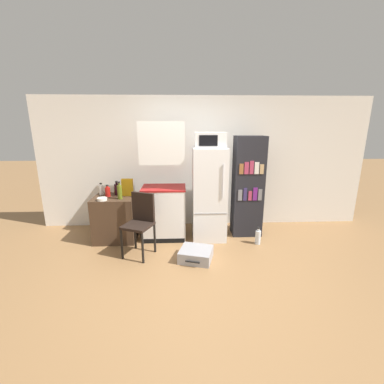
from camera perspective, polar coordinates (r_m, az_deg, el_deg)
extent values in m
plane|color=olive|center=(3.63, 1.90, -18.47)|extent=(24.00, 24.00, 0.00)
cube|color=white|center=(5.10, 2.58, 6.47)|extent=(6.40, 0.10, 2.51)
cube|color=#422D1E|center=(4.75, -16.56, -5.55)|extent=(0.70, 0.62, 0.78)
cube|color=white|center=(4.63, -6.14, -4.70)|extent=(0.74, 0.53, 0.91)
cube|color=#B21E1E|center=(4.50, -6.30, 0.94)|extent=(0.76, 0.54, 0.03)
cube|color=white|center=(4.38, -6.59, 10.83)|extent=(0.74, 0.45, 0.69)
cube|color=black|center=(4.54, -6.21, -10.76)|extent=(0.71, 0.01, 0.08)
cube|color=white|center=(4.51, 3.80, -0.45)|extent=(0.58, 0.59, 1.62)
cube|color=gray|center=(4.30, 4.17, -4.82)|extent=(0.55, 0.01, 0.01)
cylinder|color=silver|center=(4.17, 6.89, 2.32)|extent=(0.02, 0.02, 0.57)
cube|color=silver|center=(4.36, 4.01, 11.47)|extent=(0.51, 0.37, 0.25)
cube|color=black|center=(4.17, 3.65, 11.33)|extent=(0.30, 0.01, 0.17)
cube|color=black|center=(4.73, 12.28, 1.13)|extent=(0.52, 0.36, 1.80)
cube|color=slate|center=(4.54, 10.64, -0.71)|extent=(0.07, 0.01, 0.19)
cube|color=#332856|center=(4.56, 11.73, -0.51)|extent=(0.06, 0.01, 0.22)
cube|color=#A33351|center=(4.58, 12.78, -0.84)|extent=(0.06, 0.01, 0.17)
cube|color=#661E75|center=(4.60, 13.86, -0.45)|extent=(0.07, 0.01, 0.23)
cube|color=slate|center=(4.63, 14.89, -0.61)|extent=(0.06, 0.01, 0.20)
cube|color=brown|center=(4.44, 10.92, 5.05)|extent=(0.07, 0.01, 0.18)
cube|color=#A33351|center=(4.46, 12.03, 5.21)|extent=(0.07, 0.01, 0.21)
cube|color=#A33351|center=(4.48, 13.14, 5.32)|extent=(0.07, 0.01, 0.23)
cube|color=silver|center=(4.51, 14.21, 5.16)|extent=(0.07, 0.01, 0.20)
cube|color=tan|center=(4.54, 15.26, 4.91)|extent=(0.07, 0.01, 0.17)
cylinder|color=#566619|center=(4.43, -15.77, -0.05)|extent=(0.08, 0.08, 0.23)
cylinder|color=#566619|center=(4.40, -15.89, 1.67)|extent=(0.03, 0.03, 0.04)
cylinder|color=black|center=(4.39, -15.92, 2.09)|extent=(0.04, 0.04, 0.02)
cylinder|color=black|center=(4.72, -16.35, 0.55)|extent=(0.08, 0.08, 0.19)
cylinder|color=black|center=(4.70, -16.45, 1.88)|extent=(0.04, 0.04, 0.03)
cylinder|color=black|center=(4.69, -16.47, 2.21)|extent=(0.04, 0.04, 0.02)
cylinder|color=white|center=(4.82, -19.50, 0.40)|extent=(0.08, 0.08, 0.16)
cylinder|color=white|center=(4.80, -19.60, 1.52)|extent=(0.04, 0.04, 0.03)
cylinder|color=black|center=(4.79, -19.62, 1.79)|extent=(0.04, 0.04, 0.02)
cylinder|color=#AD1914|center=(4.65, -18.24, 0.00)|extent=(0.09, 0.09, 0.16)
cylinder|color=#AD1914|center=(4.63, -18.33, 1.14)|extent=(0.04, 0.04, 0.03)
cylinder|color=black|center=(4.63, -18.35, 1.41)|extent=(0.05, 0.05, 0.02)
cylinder|color=brown|center=(4.85, -16.43, 0.47)|extent=(0.09, 0.09, 0.12)
cylinder|color=brown|center=(4.84, -16.49, 1.28)|extent=(0.04, 0.04, 0.02)
cylinder|color=black|center=(4.83, -16.51, 1.48)|extent=(0.05, 0.05, 0.01)
cylinder|color=silver|center=(4.46, -19.36, -1.49)|extent=(0.16, 0.16, 0.04)
cube|color=gold|center=(4.59, -14.15, 1.01)|extent=(0.19, 0.07, 0.30)
cylinder|color=black|center=(4.09, -15.35, -11.12)|extent=(0.04, 0.04, 0.48)
cylinder|color=black|center=(3.90, -10.91, -12.15)|extent=(0.04, 0.04, 0.48)
cylinder|color=black|center=(4.36, -12.53, -9.28)|extent=(0.04, 0.04, 0.48)
cylinder|color=black|center=(4.19, -8.28, -10.13)|extent=(0.04, 0.04, 0.48)
cube|color=black|center=(4.03, -11.96, -7.32)|extent=(0.53, 0.53, 0.04)
cube|color=black|center=(4.09, -10.79, -3.23)|extent=(0.37, 0.20, 0.46)
cube|color=#99999E|center=(3.99, 0.89, -13.68)|extent=(0.57, 0.54, 0.17)
cylinder|color=black|center=(3.80, 0.09, -15.31)|extent=(0.21, 0.08, 0.02)
cylinder|color=silver|center=(4.60, 14.43, -9.73)|extent=(0.09, 0.09, 0.24)
cylinder|color=silver|center=(4.55, 14.54, -8.12)|extent=(0.04, 0.04, 0.04)
cylinder|color=black|center=(4.53, 14.57, -7.73)|extent=(0.05, 0.05, 0.02)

